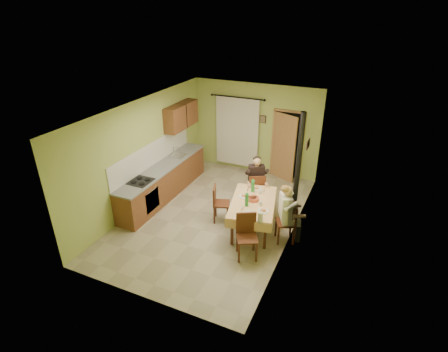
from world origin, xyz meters
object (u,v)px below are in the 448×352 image
at_px(dining_table, 253,215).
at_px(man_far, 257,177).
at_px(chair_left, 221,210).
at_px(chair_near, 247,245).
at_px(chair_right, 285,230).
at_px(chair_far, 256,197).
at_px(man_right, 287,207).
at_px(stove_flue, 296,185).

xyz_separation_m(dining_table, man_far, (-0.28, 1.01, 0.50)).
bearing_deg(chair_left, chair_near, 26.90).
relative_size(chair_near, chair_left, 1.05).
distance_m(chair_near, chair_right, 1.07).
height_order(chair_far, man_right, man_right).
bearing_deg(man_far, chair_far, -90.00).
relative_size(chair_far, man_right, 0.71).
bearing_deg(stove_flue, chair_right, -88.26).
relative_size(dining_table, stove_flue, 0.66).
bearing_deg(chair_far, chair_right, -73.15).
xyz_separation_m(chair_far, chair_near, (0.50, -2.00, -0.00)).
xyz_separation_m(man_right, stove_flue, (-0.01, 0.85, 0.15)).
height_order(dining_table, chair_near, chair_near).
bearing_deg(dining_table, man_far, 92.70).
xyz_separation_m(chair_far, chair_right, (1.11, -1.12, -0.00)).
bearing_deg(chair_near, dining_table, -105.38).
bearing_deg(chair_far, man_right, -73.61).
relative_size(chair_far, chair_left, 1.05).
relative_size(chair_right, chair_left, 1.02).
distance_m(chair_near, man_far, 2.16).
relative_size(dining_table, chair_far, 1.87).
relative_size(dining_table, man_far, 1.33).
bearing_deg(dining_table, chair_far, 92.53).
height_order(chair_far, chair_left, chair_far).
xyz_separation_m(chair_right, man_right, (-0.01, -0.01, 0.59)).
bearing_deg(man_right, chair_left, 58.61).
bearing_deg(chair_right, chair_near, 119.56).
height_order(man_right, stove_flue, stove_flue).
relative_size(chair_far, chair_near, 1.00).
bearing_deg(chair_left, man_right, 65.43).
distance_m(chair_right, chair_left, 1.68).
height_order(dining_table, chair_right, chair_right).
bearing_deg(chair_left, chair_far, 130.53).
xyz_separation_m(chair_left, man_right, (1.66, -0.16, 0.59)).
height_order(chair_right, chair_left, chair_right).
xyz_separation_m(chair_left, man_far, (0.56, 0.98, 0.59)).
height_order(chair_near, man_far, man_far).
distance_m(man_right, stove_flue, 0.86).
height_order(dining_table, chair_far, chair_far).
height_order(chair_near, man_right, man_right).
distance_m(chair_near, chair_left, 1.49).
distance_m(chair_left, man_right, 1.77).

